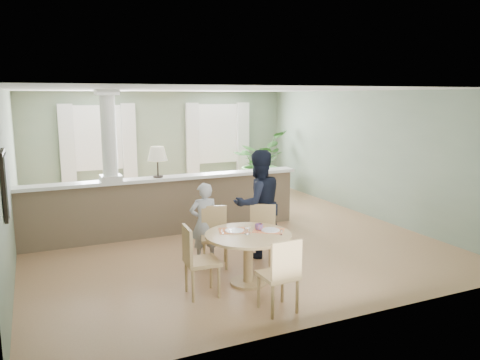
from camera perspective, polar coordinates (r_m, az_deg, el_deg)
name	(u,v)px	position (r m, az deg, el deg)	size (l,w,h in m)	color
ground	(216,231)	(9.13, -2.99, -6.27)	(8.00, 8.00, 0.00)	tan
room_shell	(202,136)	(9.36, -4.66, 5.42)	(7.02, 8.02, 2.71)	gray
pony_wall	(162,198)	(8.85, -9.47, -2.21)	(5.32, 0.38, 2.70)	brown
sofa	(218,195)	(10.51, -2.71, -1.80)	(2.73, 1.07, 0.80)	olive
houseplant	(260,162)	(12.60, 2.41, 2.22)	(1.50, 1.30, 1.66)	#316026
dining_table	(249,244)	(6.52, 1.05, -7.79)	(1.20, 1.20, 0.82)	tan
chair_far_boy	(215,233)	(7.28, -3.12, -6.49)	(0.52, 0.52, 0.91)	tan
chair_far_man	(262,232)	(7.30, 2.64, -6.35)	(0.59, 0.59, 0.93)	tan
chair_near	(281,272)	(5.72, 5.04, -11.15)	(0.44, 0.44, 0.94)	tan
chair_side	(197,258)	(6.18, -5.32, -9.42)	(0.45, 0.45, 0.95)	tan
child_person	(204,222)	(7.41, -4.40, -5.16)	(0.46, 0.30, 1.26)	#9C9DA1
man_person	(258,204)	(7.58, 2.24, -2.89)	(0.85, 0.66, 1.75)	black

